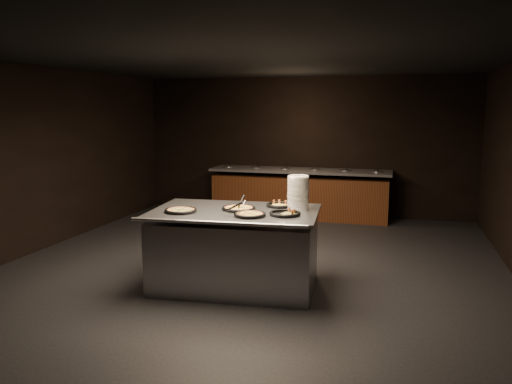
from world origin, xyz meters
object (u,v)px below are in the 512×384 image
(serving_counter, at_px, (235,250))
(pan_veggie_whole, at_px, (181,210))
(pan_cheese_whole, at_px, (239,208))
(plate_stack, at_px, (298,192))

(serving_counter, height_order, pan_veggie_whole, pan_veggie_whole)
(pan_cheese_whole, bearing_deg, pan_veggie_whole, -153.41)
(serving_counter, relative_size, pan_cheese_whole, 5.11)
(pan_cheese_whole, bearing_deg, plate_stack, 23.40)
(serving_counter, xyz_separation_m, pan_cheese_whole, (0.04, 0.04, 0.53))
(pan_veggie_whole, height_order, pan_cheese_whole, same)
(plate_stack, xyz_separation_m, pan_veggie_whole, (-1.33, -0.62, -0.19))
(pan_cheese_whole, bearing_deg, serving_counter, -136.22)
(plate_stack, relative_size, pan_veggie_whole, 1.04)
(serving_counter, distance_m, pan_veggie_whole, 0.85)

